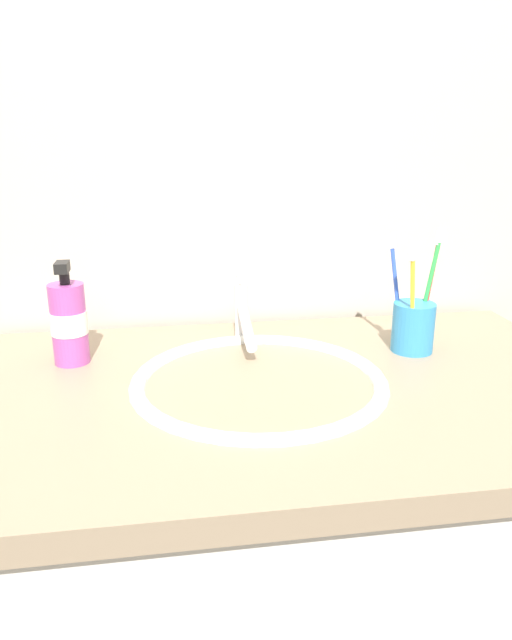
% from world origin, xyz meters
% --- Properties ---
extents(tiled_wall_back, '(2.22, 0.04, 2.40)m').
position_xyz_m(tiled_wall_back, '(0.00, 0.35, 1.20)').
color(tiled_wall_back, beige).
rests_on(tiled_wall_back, ground).
extents(vanity_counter, '(1.02, 0.61, 0.84)m').
position_xyz_m(vanity_counter, '(0.00, 0.00, 0.42)').
color(vanity_counter, silver).
rests_on(vanity_counter, ground).
extents(sink_basin, '(0.39, 0.39, 0.12)m').
position_xyz_m(sink_basin, '(-0.03, 0.01, 0.80)').
color(sink_basin, white).
rests_on(sink_basin, vanity_counter).
extents(faucet, '(0.02, 0.17, 0.11)m').
position_xyz_m(faucet, '(-0.03, 0.19, 0.89)').
color(faucet, silver).
rests_on(faucet, sink_basin).
extents(toothbrush_cup, '(0.07, 0.07, 0.09)m').
position_xyz_m(toothbrush_cup, '(0.25, 0.11, 0.89)').
color(toothbrush_cup, '#338CCC').
rests_on(toothbrush_cup, vanity_counter).
extents(toothbrush_red, '(0.04, 0.01, 0.20)m').
position_xyz_m(toothbrush_red, '(0.28, 0.12, 0.96)').
color(toothbrush_red, red).
rests_on(toothbrush_red, toothbrush_cup).
extents(toothbrush_blue, '(0.04, 0.03, 0.19)m').
position_xyz_m(toothbrush_blue, '(0.22, 0.13, 0.96)').
color(toothbrush_blue, blue).
rests_on(toothbrush_blue, toothbrush_cup).
extents(toothbrush_yellow, '(0.03, 0.03, 0.19)m').
position_xyz_m(toothbrush_yellow, '(0.23, 0.08, 0.95)').
color(toothbrush_yellow, yellow).
rests_on(toothbrush_yellow, toothbrush_cup).
extents(toothbrush_green, '(0.04, 0.01, 0.20)m').
position_xyz_m(toothbrush_green, '(0.28, 0.12, 0.96)').
color(toothbrush_green, green).
rests_on(toothbrush_green, toothbrush_cup).
extents(soap_dispenser, '(0.06, 0.06, 0.17)m').
position_xyz_m(soap_dispenser, '(-0.32, 0.14, 0.91)').
color(soap_dispenser, '#B24CA5').
rests_on(soap_dispenser, vanity_counter).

